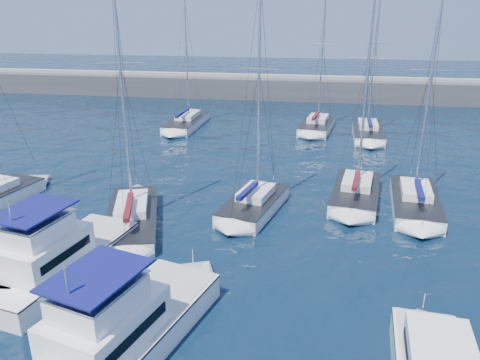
# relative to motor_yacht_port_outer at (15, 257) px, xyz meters

# --- Properties ---
(ground) EXTENTS (220.00, 220.00, 0.00)m
(ground) POSITION_rel_motor_yacht_port_outer_xyz_m (10.18, 0.29, -0.94)
(ground) COLOR black
(ground) RESTS_ON ground
(breakwater) EXTENTS (160.00, 6.00, 4.45)m
(breakwater) POSITION_rel_motor_yacht_port_outer_xyz_m (10.18, 52.29, 0.11)
(breakwater) COLOR #424244
(breakwater) RESTS_ON ground
(motor_yacht_port_outer) EXTENTS (3.78, 7.52, 3.20)m
(motor_yacht_port_outer) POSITION_rel_motor_yacht_port_outer_xyz_m (0.00, 0.00, 0.00)
(motor_yacht_port_outer) COLOR silver
(motor_yacht_port_outer) RESTS_ON ground
(motor_yacht_port_inner) EXTENTS (5.18, 9.86, 4.69)m
(motor_yacht_port_inner) POSITION_rel_motor_yacht_port_outer_xyz_m (2.39, -0.15, 0.19)
(motor_yacht_port_inner) COLOR white
(motor_yacht_port_inner) RESTS_ON ground
(motor_yacht_stbd_inner) EXTENTS (6.01, 10.24, 4.69)m
(motor_yacht_stbd_inner) POSITION_rel_motor_yacht_port_outer_xyz_m (7.89, -4.97, 0.19)
(motor_yacht_stbd_inner) COLOR white
(motor_yacht_stbd_inner) RESTS_ON ground
(sailboat_mid_b) EXTENTS (5.61, 9.38, 16.27)m
(sailboat_mid_b) POSITION_rel_motor_yacht_port_outer_xyz_m (3.88, 6.44, -0.41)
(sailboat_mid_b) COLOR silver
(sailboat_mid_b) RESTS_ON ground
(sailboat_mid_c) EXTENTS (4.51, 7.40, 15.32)m
(sailboat_mid_c) POSITION_rel_motor_yacht_port_outer_xyz_m (11.32, 9.83, -0.39)
(sailboat_mid_c) COLOR silver
(sailboat_mid_c) RESTS_ON ground
(sailboat_mid_d) EXTENTS (4.29, 8.17, 16.02)m
(sailboat_mid_d) POSITION_rel_motor_yacht_port_outer_xyz_m (18.39, 13.08, -0.40)
(sailboat_mid_d) COLOR silver
(sailboat_mid_d) RESTS_ON ground
(sailboat_mid_e) EXTENTS (3.82, 8.21, 15.04)m
(sailboat_mid_e) POSITION_rel_motor_yacht_port_outer_xyz_m (22.32, 12.02, -0.42)
(sailboat_mid_e) COLOR white
(sailboat_mid_e) RESTS_ON ground
(sailboat_back_a) EXTENTS (3.49, 9.42, 14.35)m
(sailboat_back_a) POSITION_rel_motor_yacht_port_outer_xyz_m (0.46, 32.36, -0.44)
(sailboat_back_a) COLOR white
(sailboat_back_a) RESTS_ON ground
(sailboat_back_b) EXTENTS (4.29, 8.09, 15.02)m
(sailboat_back_b) POSITION_rel_motor_yacht_port_outer_xyz_m (15.46, 33.03, -0.42)
(sailboat_back_b) COLOR silver
(sailboat_back_b) RESTS_ON ground
(sailboat_back_c) EXTENTS (3.35, 8.68, 15.49)m
(sailboat_back_c) POSITION_rel_motor_yacht_port_outer_xyz_m (20.87, 31.08, -0.42)
(sailboat_back_c) COLOR white
(sailboat_back_c) RESTS_ON ground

